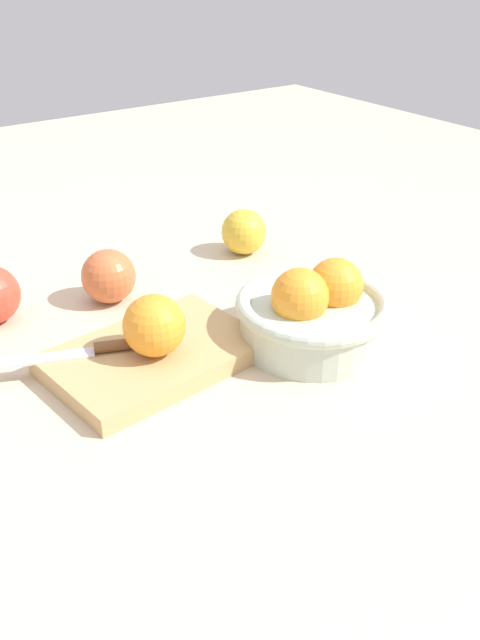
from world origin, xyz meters
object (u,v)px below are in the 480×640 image
at_px(knife, 85,351).
at_px(apple_front_right_2, 109,276).
at_px(apple_front_left, 244,232).
at_px(orange_on_board, 154,326).
at_px(bowl, 314,313).
at_px(cutting_board, 154,356).

bearing_deg(knife, apple_front_right_2, -125.10).
bearing_deg(apple_front_right_2, apple_front_left, -173.86).
relative_size(orange_on_board, apple_front_left, 1.01).
height_order(orange_on_board, apple_front_left, orange_on_board).
bearing_deg(bowl, apple_front_left, -108.50).
xyz_separation_m(bowl, orange_on_board, (0.19, -0.06, 0.02)).
xyz_separation_m(orange_on_board, apple_front_left, (-0.29, -0.22, -0.02)).
bearing_deg(knife, cutting_board, 154.90).
xyz_separation_m(bowl, knife, (0.26, -0.11, -0.02)).
height_order(bowl, apple_front_left, bowl).
distance_m(bowl, knife, 0.28).
bearing_deg(bowl, knife, -21.89).
relative_size(bowl, orange_on_board, 2.67).
bearing_deg(bowl, apple_front_right_2, -58.10).
bearing_deg(cutting_board, bowl, 159.38).
xyz_separation_m(bowl, apple_front_left, (-0.09, -0.28, -0.01)).
bearing_deg(orange_on_board, apple_front_left, -142.42).
bearing_deg(bowl, cutting_board, -20.62).
relative_size(cutting_board, apple_front_left, 3.38).
bearing_deg(orange_on_board, cutting_board, -103.46).
height_order(knife, apple_front_left, apple_front_left).
xyz_separation_m(bowl, cutting_board, (0.19, -0.07, -0.03)).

